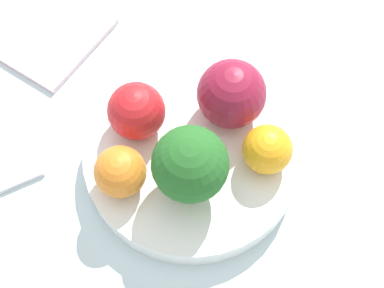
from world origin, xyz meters
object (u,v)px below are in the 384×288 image
at_px(broccoli, 190,165).
at_px(spoon, 2,184).
at_px(orange_back, 120,172).
at_px(apple_red, 232,94).
at_px(napkin, 38,28).
at_px(bowl, 192,156).
at_px(apple_green, 136,111).
at_px(orange_front, 267,149).

height_order(broccoli, spoon, broccoli).
relative_size(broccoli, orange_back, 1.67).
distance_m(apple_red, napkin, 0.23).
height_order(bowl, broccoli, broccoli).
bearing_deg(orange_back, apple_green, -136.80).
bearing_deg(spoon, apple_green, 165.23).
xyz_separation_m(apple_red, apple_green, (0.07, -0.04, -0.01)).
height_order(apple_green, orange_back, apple_green).
xyz_separation_m(orange_back, napkin, (-0.02, -0.21, -0.05)).
relative_size(bowl, spoon, 2.52).
bearing_deg(apple_red, napkin, -66.23).
relative_size(bowl, broccoli, 2.65).
height_order(broccoli, orange_front, broccoli).
relative_size(broccoli, apple_green, 1.44).
bearing_deg(broccoli, napkin, -85.09).
bearing_deg(apple_green, orange_back, 43.20).
bearing_deg(broccoli, apple_green, -86.89).
bearing_deg(apple_green, broccoli, 93.11).
height_order(apple_red, orange_back, apple_red).
distance_m(bowl, apple_green, 0.07).
distance_m(bowl, apple_red, 0.07).
relative_size(apple_red, spoon, 0.79).
bearing_deg(broccoli, orange_front, 164.01).
distance_m(broccoli, apple_green, 0.08).
height_order(bowl, orange_back, orange_back).
bearing_deg(apple_green, spoon, -14.77).
distance_m(broccoli, spoon, 0.18).
bearing_deg(broccoli, orange_back, -37.97).
xyz_separation_m(broccoli, apple_red, (-0.07, -0.04, -0.01)).
bearing_deg(broccoli, apple_red, -151.96).
bearing_deg(napkin, orange_front, 108.17).
bearing_deg(broccoli, spoon, -39.22).
bearing_deg(apple_green, napkin, -84.32).
distance_m(apple_red, orange_front, 0.06).
height_order(napkin, spoon, same).
bearing_deg(apple_green, bowl, 117.73).
bearing_deg(spoon, apple_red, 160.95).
distance_m(orange_back, spoon, 0.12).
bearing_deg(napkin, apple_green, 95.68).
height_order(apple_green, spoon, apple_green).
bearing_deg(bowl, orange_back, -7.46).
distance_m(orange_front, napkin, 0.28).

